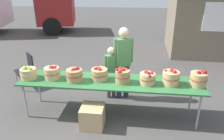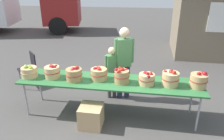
{
  "view_description": "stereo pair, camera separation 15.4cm",
  "coord_description": "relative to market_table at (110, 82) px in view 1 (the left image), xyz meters",
  "views": [
    {
      "loc": [
        0.46,
        -3.62,
        2.5
      ],
      "look_at": [
        0.0,
        0.3,
        0.85
      ],
      "focal_mm": 33.64,
      "sensor_mm": 36.0,
      "label": 1
    },
    {
      "loc": [
        0.61,
        -3.59,
        2.5
      ],
      "look_at": [
        0.0,
        0.3,
        0.85
      ],
      "focal_mm": 33.64,
      "sensor_mm": 36.0,
      "label": 2
    }
  ],
  "objects": [
    {
      "name": "apple_basket_red_5",
      "position": [
        1.12,
        -0.02,
        0.17
      ],
      "size": [
        0.32,
        0.32,
        0.31
      ],
      "color": "tan",
      "rests_on": "market_table"
    },
    {
      "name": "apple_basket_green_0",
      "position": [
        -1.61,
        -0.07,
        0.14
      ],
      "size": [
        0.33,
        0.33,
        0.26
      ],
      "color": "tan",
      "rests_on": "market_table"
    },
    {
      "name": "apple_basket_red_0",
      "position": [
        -1.14,
        -0.02,
        0.16
      ],
      "size": [
        0.31,
        0.31,
        0.28
      ],
      "color": "tan",
      "rests_on": "market_table"
    },
    {
      "name": "child_customer",
      "position": [
        -0.06,
        0.68,
        0.0
      ],
      "size": [
        0.3,
        0.24,
        1.22
      ],
      "rotation": [
        0.0,
        0.0,
        3.58
      ],
      "color": "#3F3F3F",
      "rests_on": "ground"
    },
    {
      "name": "vendor_adult",
      "position": [
        0.2,
        0.73,
        0.25
      ],
      "size": [
        0.42,
        0.29,
        1.64
      ],
      "rotation": [
        0.0,
        0.0,
        3.4
      ],
      "color": "#262D4C",
      "rests_on": "ground"
    },
    {
      "name": "market_table",
      "position": [
        0.0,
        0.0,
        0.0
      ],
      "size": [
        3.5,
        0.76,
        0.75
      ],
      "color": "#2D6B38",
      "rests_on": "ground"
    },
    {
      "name": "folding_chair",
      "position": [
        -2.25,
        1.0,
        -0.21
      ],
      "size": [
        0.57,
        0.57,
        0.86
      ],
      "rotation": [
        0.0,
        0.0,
        5.48
      ],
      "color": "black",
      "rests_on": "ground"
    },
    {
      "name": "apple_basket_red_4",
      "position": [
        0.7,
        -0.04,
        0.15
      ],
      "size": [
        0.3,
        0.3,
        0.26
      ],
      "color": "tan",
      "rests_on": "market_table"
    },
    {
      "name": "apple_basket_red_1",
      "position": [
        -0.68,
        -0.08,
        0.16
      ],
      "size": [
        0.32,
        0.32,
        0.28
      ],
      "color": "#A87F51",
      "rests_on": "market_table"
    },
    {
      "name": "produce_crate",
      "position": [
        -0.28,
        -0.43,
        -0.51
      ],
      "size": [
        0.42,
        0.42,
        0.42
      ],
      "primitive_type": "cube",
      "color": "tan",
      "rests_on": "ground"
    },
    {
      "name": "apple_basket_red_6",
      "position": [
        1.62,
        -0.01,
        0.17
      ],
      "size": [
        0.32,
        0.32,
        0.3
      ],
      "color": "tan",
      "rests_on": "market_table"
    },
    {
      "name": "apple_basket_red_2",
      "position": [
        -0.22,
        0.04,
        0.15
      ],
      "size": [
        0.33,
        0.33,
        0.27
      ],
      "color": "tan",
      "rests_on": "market_table"
    },
    {
      "name": "ground_plane",
      "position": [
        0.0,
        0.0,
        -0.72
      ],
      "size": [
        40.0,
        40.0,
        0.0
      ],
      "primitive_type": "plane",
      "color": "#474442"
    },
    {
      "name": "food_kiosk",
      "position": [
        3.21,
        4.61,
        0.67
      ],
      "size": [
        3.56,
        2.98,
        2.74
      ],
      "rotation": [
        0.0,
        0.0,
        -0.02
      ],
      "color": "#726651",
      "rests_on": "ground"
    },
    {
      "name": "apple_basket_red_3",
      "position": [
        0.23,
        -0.03,
        0.17
      ],
      "size": [
        0.29,
        0.29,
        0.29
      ],
      "color": "#A87F51",
      "rests_on": "market_table"
    }
  ]
}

